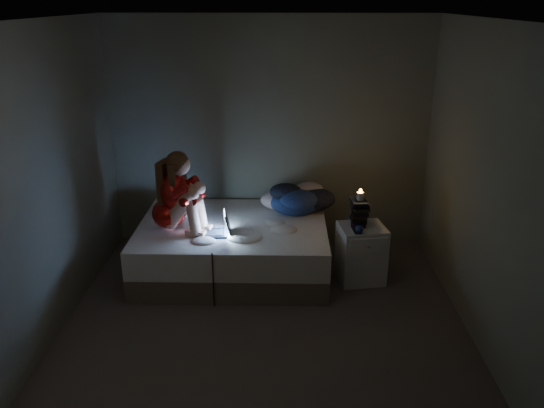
{
  "coord_description": "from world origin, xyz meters",
  "views": [
    {
      "loc": [
        0.16,
        -4.06,
        2.75
      ],
      "look_at": [
        0.05,
        1.0,
        0.8
      ],
      "focal_mm": 35.46,
      "sensor_mm": 36.0,
      "label": 1
    }
  ],
  "objects_px": {
    "laptop": "(212,223)",
    "phone": "(355,230)",
    "nightstand": "(361,253)",
    "candle": "(360,199)",
    "bed": "(233,247)",
    "woman": "(167,191)"
  },
  "relations": [
    {
      "from": "laptop",
      "to": "bed",
      "type": "bearing_deg",
      "value": 50.51
    },
    {
      "from": "laptop",
      "to": "nightstand",
      "type": "height_order",
      "value": "laptop"
    },
    {
      "from": "nightstand",
      "to": "candle",
      "type": "distance_m",
      "value": 0.57
    },
    {
      "from": "bed",
      "to": "laptop",
      "type": "bearing_deg",
      "value": -121.72
    },
    {
      "from": "laptop",
      "to": "candle",
      "type": "distance_m",
      "value": 1.49
    },
    {
      "from": "candle",
      "to": "bed",
      "type": "bearing_deg",
      "value": 174.45
    },
    {
      "from": "laptop",
      "to": "phone",
      "type": "distance_m",
      "value": 1.41
    },
    {
      "from": "candle",
      "to": "phone",
      "type": "height_order",
      "value": "candle"
    },
    {
      "from": "bed",
      "to": "woman",
      "type": "xyz_separation_m",
      "value": [
        -0.63,
        -0.16,
        0.69
      ]
    },
    {
      "from": "bed",
      "to": "phone",
      "type": "bearing_deg",
      "value": -13.51
    },
    {
      "from": "woman",
      "to": "laptop",
      "type": "xyz_separation_m",
      "value": [
        0.45,
        -0.12,
        -0.3
      ]
    },
    {
      "from": "laptop",
      "to": "candle",
      "type": "bearing_deg",
      "value": -1.85
    },
    {
      "from": "bed",
      "to": "nightstand",
      "type": "relative_size",
      "value": 3.27
    },
    {
      "from": "bed",
      "to": "woman",
      "type": "height_order",
      "value": "woman"
    },
    {
      "from": "phone",
      "to": "laptop",
      "type": "bearing_deg",
      "value": -177.05
    },
    {
      "from": "woman",
      "to": "phone",
      "type": "height_order",
      "value": "woman"
    },
    {
      "from": "candle",
      "to": "laptop",
      "type": "bearing_deg",
      "value": -174.08
    },
    {
      "from": "bed",
      "to": "woman",
      "type": "relative_size",
      "value": 2.33
    },
    {
      "from": "laptop",
      "to": "woman",
      "type": "bearing_deg",
      "value": 157.31
    },
    {
      "from": "woman",
      "to": "candle",
      "type": "height_order",
      "value": "woman"
    },
    {
      "from": "woman",
      "to": "phone",
      "type": "bearing_deg",
      "value": 10.85
    },
    {
      "from": "nightstand",
      "to": "candle",
      "type": "bearing_deg",
      "value": 108.41
    }
  ]
}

